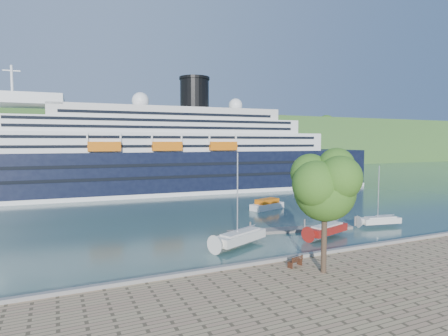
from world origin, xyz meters
TOP-DOWN VIEW (x-y plane):
  - ground at (0.00, 0.00)m, footprint 400.00×400.00m
  - far_hillside at (0.00, 145.00)m, footprint 400.00×50.00m
  - quay_coping at (0.00, -0.20)m, footprint 220.00×0.50m
  - cruise_ship at (-8.08, 56.46)m, footprint 120.12×24.10m
  - park_bench at (-7.54, -2.05)m, footprint 1.67×1.06m
  - promenade_tree at (-6.23, -4.16)m, footprint 6.57×6.57m
  - floating_pontoon at (1.87, 12.10)m, footprint 16.87×5.09m
  - sailboat_white_near at (-7.32, 8.62)m, footprint 7.86×5.15m
  - sailboat_red at (4.14, 7.84)m, footprint 7.29×4.01m
  - sailboat_white_far at (14.59, 9.36)m, footprint 6.36×2.78m
  - tender_launch at (7.21, 27.09)m, footprint 6.88×4.09m

SIDE VIEW (x-z plane):
  - ground at x=0.00m, z-range 0.00..0.00m
  - floating_pontoon at x=1.87m, z-range 0.00..0.37m
  - tender_launch at x=7.21m, z-range 0.00..1.80m
  - quay_coping at x=0.00m, z-range 1.00..1.30m
  - park_bench at x=-7.54m, z-range 1.00..1.99m
  - sailboat_white_far at x=14.59m, z-range 0.00..7.95m
  - sailboat_red at x=4.14m, z-range 0.00..9.09m
  - sailboat_white_near at x=-7.32m, z-range 0.00..9.91m
  - promenade_tree at x=-6.23m, z-range 1.00..11.89m
  - far_hillside at x=0.00m, z-range 0.00..24.00m
  - cruise_ship at x=-8.08m, z-range 0.00..26.80m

